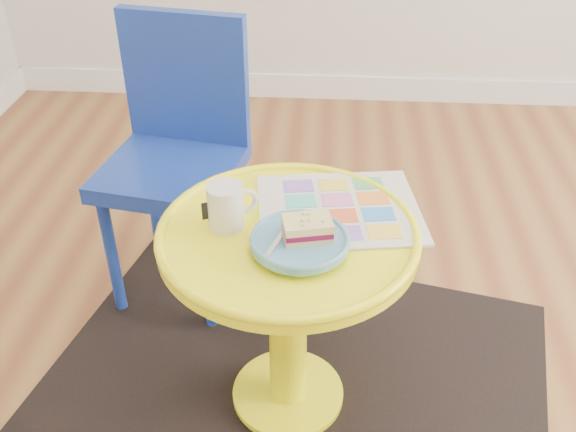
# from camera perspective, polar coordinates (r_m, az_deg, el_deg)

# --- Properties ---
(room_walls) EXTENTS (4.00, 4.00, 4.00)m
(room_walls) POSITION_cam_1_polar(r_m,az_deg,el_deg) (2.46, -10.35, 2.42)
(room_walls) COLOR silver
(room_walls) RESTS_ON ground
(rug) EXTENTS (1.51, 1.36, 0.01)m
(rug) POSITION_cam_1_polar(r_m,az_deg,el_deg) (1.75, 0.00, -15.67)
(rug) COLOR black
(rug) RESTS_ON ground
(side_table) EXTENTS (0.57, 0.57, 0.54)m
(side_table) POSITION_cam_1_polar(r_m,az_deg,el_deg) (1.47, 0.00, -6.13)
(side_table) COLOR #FFFA15
(side_table) RESTS_ON ground
(chair) EXTENTS (0.42, 0.42, 0.83)m
(chair) POSITION_cam_1_polar(r_m,az_deg,el_deg) (1.87, -9.76, 6.31)
(chair) COLOR navy
(chair) RESTS_ON ground
(newspaper) EXTENTS (0.40, 0.35, 0.01)m
(newspaper) POSITION_cam_1_polar(r_m,az_deg,el_deg) (1.45, 4.55, 0.63)
(newspaper) COLOR silver
(newspaper) RESTS_ON side_table
(mug) EXTENTS (0.11, 0.08, 0.10)m
(mug) POSITION_cam_1_polar(r_m,az_deg,el_deg) (1.37, -5.48, 0.94)
(mug) COLOR silver
(mug) RESTS_ON side_table
(plate) EXTENTS (0.20, 0.20, 0.02)m
(plate) POSITION_cam_1_polar(r_m,az_deg,el_deg) (1.31, 1.06, -2.30)
(plate) COLOR #538EB1
(plate) RESTS_ON newspaper
(cake_slice) EXTENTS (0.11, 0.09, 0.04)m
(cake_slice) POSITION_cam_1_polar(r_m,az_deg,el_deg) (1.30, 1.75, -1.13)
(cake_slice) COLOR #D3BC8C
(cake_slice) RESTS_ON plate
(fork) EXTENTS (0.06, 0.14, 0.00)m
(fork) POSITION_cam_1_polar(r_m,az_deg,el_deg) (1.31, -0.61, -1.75)
(fork) COLOR silver
(fork) RESTS_ON plate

